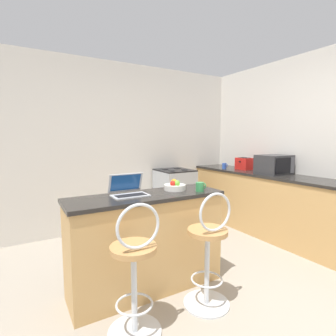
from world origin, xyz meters
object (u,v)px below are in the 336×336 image
(toaster, at_px, (244,164))
(mug_blue, at_px, (224,166))
(stove_range, at_px, (175,197))
(laptop, at_px, (128,190))
(fruit_bowl, at_px, (175,186))
(bar_stool_far, at_px, (209,253))
(microwave, at_px, (274,165))
(bar_stool_near, at_px, (135,274))
(mug_green, at_px, (200,187))

(toaster, relative_size, mug_blue, 2.62)
(mug_blue, bearing_deg, stove_range, 159.37)
(toaster, bearing_deg, mug_blue, 124.89)
(laptop, bearing_deg, fruit_bowl, -1.60)
(bar_stool_far, height_order, stove_range, bar_stool_far)
(laptop, relative_size, microwave, 0.72)
(microwave, xyz_separation_m, fruit_bowl, (-1.85, -0.27, -0.10))
(bar_stool_near, relative_size, mug_green, 10.16)
(laptop, xyz_separation_m, toaster, (2.38, 0.86, 0.05))
(bar_stool_near, xyz_separation_m, fruit_bowl, (0.68, 0.55, 0.48))
(bar_stool_far, bearing_deg, microwave, 23.93)
(mug_green, bearing_deg, toaster, 31.74)
(stove_range, height_order, mug_green, mug_green)
(bar_stool_near, distance_m, mug_blue, 2.96)
(fruit_bowl, bearing_deg, laptop, 178.40)
(laptop, xyz_separation_m, fruit_bowl, (0.49, -0.01, -0.01))
(bar_stool_near, xyz_separation_m, laptop, (0.18, 0.57, 0.50))
(mug_blue, height_order, fruit_bowl, fruit_bowl)
(toaster, height_order, fruit_bowl, toaster)
(bar_stool_far, relative_size, mug_blue, 10.70)
(mug_blue, xyz_separation_m, mug_green, (-1.52, -1.32, -0.00))
(toaster, bearing_deg, bar_stool_far, -142.92)
(bar_stool_far, xyz_separation_m, laptop, (-0.49, 0.57, 0.50))
(stove_range, xyz_separation_m, fruit_bowl, (-0.89, -1.45, 0.50))
(laptop, bearing_deg, mug_blue, 27.21)
(bar_stool_near, relative_size, stove_range, 1.09)
(bar_stool_near, height_order, laptop, laptop)
(bar_stool_far, bearing_deg, bar_stool_near, 180.00)
(bar_stool_near, height_order, fruit_bowl, fruit_bowl)
(laptop, height_order, fruit_bowl, laptop)
(microwave, relative_size, mug_blue, 4.78)
(bar_stool_near, distance_m, toaster, 2.99)
(bar_stool_far, xyz_separation_m, toaster, (1.89, 1.43, 0.54))
(stove_range, relative_size, mug_green, 9.34)
(stove_range, xyz_separation_m, mug_green, (-0.71, -1.63, 0.50))
(toaster, relative_size, fruit_bowl, 1.14)
(microwave, distance_m, fruit_bowl, 1.88)
(laptop, distance_m, toaster, 2.53)
(laptop, height_order, microwave, microwave)
(toaster, bearing_deg, microwave, -93.19)
(laptop, relative_size, fruit_bowl, 1.49)
(toaster, xyz_separation_m, mug_green, (-1.71, -1.06, -0.05))
(bar_stool_far, height_order, mug_green, same)
(microwave, height_order, fruit_bowl, microwave)
(toaster, distance_m, mug_green, 2.01)
(toaster, xyz_separation_m, stove_range, (-1.00, 0.57, -0.56))
(mug_blue, bearing_deg, bar_stool_near, -144.49)
(bar_stool_far, xyz_separation_m, stove_range, (0.90, 2.00, -0.01))
(mug_blue, relative_size, fruit_bowl, 0.43)
(bar_stool_near, height_order, toaster, toaster)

